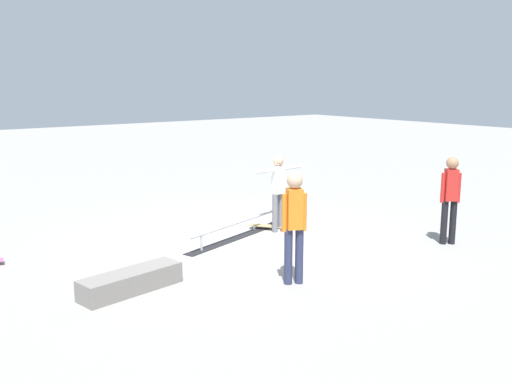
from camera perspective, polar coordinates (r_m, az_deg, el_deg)
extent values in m
plane|color=gray|center=(11.42, -1.29, -4.78)|extent=(60.00, 60.00, 0.00)
cube|color=black|center=(11.66, -1.49, -4.42)|extent=(3.16, 1.20, 0.01)
cylinder|color=#B7B7BC|center=(12.59, 1.87, -2.54)|extent=(0.04, 0.04, 0.31)
cylinder|color=#B7B7BC|center=(10.70, -5.46, -5.07)|extent=(0.04, 0.04, 0.31)
cylinder|color=#B7B7BC|center=(11.58, -1.50, -2.97)|extent=(2.95, 0.97, 0.05)
cube|color=gray|center=(8.87, -12.38, -8.71)|extent=(1.67, 0.72, 0.32)
cylinder|color=slate|center=(12.00, 2.48, -2.00)|extent=(0.13, 0.13, 0.81)
cylinder|color=slate|center=(11.89, 1.92, -2.12)|extent=(0.13, 0.13, 0.81)
cube|color=white|center=(11.80, 2.22, 1.23)|extent=(0.22, 0.20, 0.58)
sphere|color=tan|center=(11.74, 2.24, 3.15)|extent=(0.22, 0.22, 0.22)
cylinder|color=white|center=(12.03, 3.54, 2.46)|extent=(0.55, 0.11, 0.07)
cylinder|color=white|center=(11.51, 0.86, 2.09)|extent=(0.55, 0.11, 0.07)
cube|color=tan|center=(12.16, 1.19, -3.40)|extent=(0.63, 0.76, 0.02)
cylinder|color=white|center=(12.21, 2.56, -3.60)|extent=(0.06, 0.06, 0.05)
cylinder|color=white|center=(12.00, 2.29, -3.87)|extent=(0.06, 0.06, 0.05)
cylinder|color=white|center=(12.35, 0.11, -3.42)|extent=(0.06, 0.06, 0.05)
cylinder|color=white|center=(12.14, -0.20, -3.68)|extent=(0.06, 0.06, 0.05)
cylinder|color=#2D3351|center=(8.94, 4.34, -6.39)|extent=(0.17, 0.17, 0.88)
cylinder|color=#2D3351|center=(8.90, 3.25, -6.46)|extent=(0.17, 0.17, 0.88)
cube|color=orange|center=(8.72, 3.86, -1.69)|extent=(0.30, 0.28, 0.63)
sphere|color=tan|center=(8.64, 3.89, 1.12)|extent=(0.24, 0.24, 0.24)
cylinder|color=orange|center=(8.78, 4.83, -2.00)|extent=(0.11, 0.11, 0.59)
cylinder|color=orange|center=(8.70, 2.86, -2.10)|extent=(0.11, 0.11, 0.59)
cylinder|color=black|center=(11.61, 18.27, -2.89)|extent=(0.18, 0.18, 0.86)
cylinder|color=black|center=(11.67, 19.06, -2.87)|extent=(0.18, 0.18, 0.86)
cube|color=red|center=(11.49, 18.90, 0.68)|extent=(0.30, 0.29, 0.61)
sphere|color=#A87A56|center=(11.43, 19.03, 2.75)|extent=(0.23, 0.23, 0.23)
cylinder|color=red|center=(11.45, 18.17, 0.40)|extent=(0.11, 0.11, 0.57)
cylinder|color=red|center=(11.55, 19.58, 0.41)|extent=(0.11, 0.11, 0.57)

